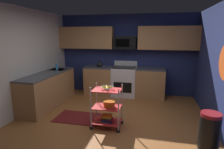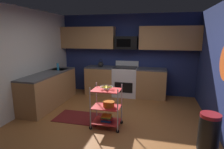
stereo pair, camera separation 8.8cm
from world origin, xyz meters
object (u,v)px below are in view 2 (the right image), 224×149
object	(u,v)px
mixing_bowl_large	(109,104)
oven_range	(125,81)
microwave	(126,43)
rolling_cart	(106,107)
dish_soap_bottle	(58,67)
trash_can	(209,132)
kettle	(101,64)
book_stack	(107,118)
fruit_bowl	(106,87)

from	to	relation	value
mixing_bowl_large	oven_range	bearing A→B (deg)	90.81
microwave	rolling_cart	xyz separation A→B (m)	(-0.02, -2.33, -1.25)
dish_soap_bottle	trash_can	world-z (taller)	dish_soap_bottle
oven_range	dish_soap_bottle	distance (m)	2.15
microwave	mixing_bowl_large	size ratio (longest dim) A/B	2.78
kettle	oven_range	bearing A→B (deg)	0.27
mixing_bowl_large	kettle	bearing A→B (deg)	111.05
trash_can	oven_range	bearing A→B (deg)	125.77
kettle	trash_can	bearing A→B (deg)	-43.98
dish_soap_bottle	book_stack	bearing A→B (deg)	-35.52
dish_soap_bottle	oven_range	bearing A→B (deg)	25.59
kettle	rolling_cart	bearing A→B (deg)	-70.05
microwave	trash_can	size ratio (longest dim) A/B	1.06
dish_soap_bottle	trash_can	distance (m)	4.19
trash_can	mixing_bowl_large	bearing A→B (deg)	168.02
rolling_cart	dish_soap_bottle	bearing A→B (deg)	144.48
microwave	kettle	world-z (taller)	microwave
mixing_bowl_large	trash_can	world-z (taller)	trash_can
mixing_bowl_large	fruit_bowl	bearing A→B (deg)	180.00
mixing_bowl_large	book_stack	world-z (taller)	mixing_bowl_large
dish_soap_bottle	mixing_bowl_large	bearing A→B (deg)	-34.82
mixing_bowl_large	rolling_cart	bearing A→B (deg)	180.00
kettle	mixing_bowl_large	bearing A→B (deg)	-68.95
microwave	trash_can	distance (m)	3.59
rolling_cart	book_stack	xyz separation A→B (m)	(0.00, 0.00, -0.26)
fruit_bowl	dish_soap_bottle	bearing A→B (deg)	144.48
book_stack	dish_soap_bottle	world-z (taller)	dish_soap_bottle
mixing_bowl_large	book_stack	size ratio (longest dim) A/B	0.97
oven_range	mixing_bowl_large	distance (m)	2.23
microwave	rolling_cart	distance (m)	2.64
oven_range	dish_soap_bottle	world-z (taller)	dish_soap_bottle
oven_range	mixing_bowl_large	size ratio (longest dim) A/B	4.37
microwave	book_stack	size ratio (longest dim) A/B	2.70
microwave	kettle	distance (m)	1.09
rolling_cart	trash_can	xyz separation A→B (m)	(1.90, -0.39, -0.13)
kettle	dish_soap_bottle	xyz separation A→B (m)	(-1.05, -0.89, 0.02)
book_stack	rolling_cart	bearing A→B (deg)	-90.00
oven_range	mixing_bowl_large	bearing A→B (deg)	-89.19
oven_range	dish_soap_bottle	bearing A→B (deg)	-154.41
microwave	book_stack	bearing A→B (deg)	-90.41
oven_range	rolling_cart	bearing A→B (deg)	-90.45
rolling_cart	trash_can	world-z (taller)	rolling_cart
oven_range	trash_can	distance (m)	3.23
oven_range	mixing_bowl_large	world-z (taller)	oven_range
oven_range	microwave	bearing A→B (deg)	90.26
microwave	mixing_bowl_large	world-z (taller)	microwave
rolling_cart	fruit_bowl	bearing A→B (deg)	94.47
oven_range	fruit_bowl	bearing A→B (deg)	-90.45
rolling_cart	kettle	size ratio (longest dim) A/B	3.47
microwave	book_stack	xyz separation A→B (m)	(-0.02, -2.33, -1.51)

